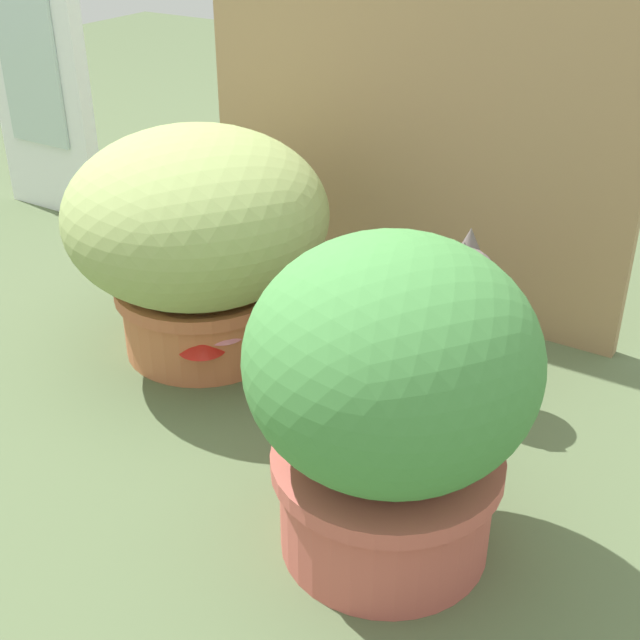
% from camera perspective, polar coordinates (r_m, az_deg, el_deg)
% --- Properties ---
extents(ground_plane, '(6.00, 6.00, 0.00)m').
position_cam_1_polar(ground_plane, '(1.49, -3.90, -5.94)').
color(ground_plane, '#526340').
extents(cardboard_backdrop, '(0.92, 0.03, 0.98)m').
position_cam_1_polar(cardboard_backdrop, '(1.69, 6.15, 16.51)').
color(cardboard_backdrop, tan).
rests_on(cardboard_backdrop, ground).
extents(window_panel_white, '(0.31, 0.05, 0.80)m').
position_cam_1_polar(window_panel_white, '(2.32, -18.45, 16.47)').
color(window_panel_white, white).
rests_on(window_panel_white, ground).
extents(grass_planter, '(0.48, 0.48, 0.43)m').
position_cam_1_polar(grass_planter, '(1.58, -8.12, 5.79)').
color(grass_planter, '#BE6B43').
rests_on(grass_planter, ground).
extents(leafy_planter, '(0.37, 0.37, 0.45)m').
position_cam_1_polar(leafy_planter, '(1.09, 4.70, -5.09)').
color(leafy_planter, '#C45A4F').
rests_on(leafy_planter, ground).
extents(cat, '(0.39, 0.23, 0.32)m').
position_cam_1_polar(cat, '(1.49, 5.73, -0.39)').
color(cat, '#645855').
rests_on(cat, ground).
extents(mushroom_ornament_red, '(0.09, 0.09, 0.11)m').
position_cam_1_polar(mushroom_ornament_red, '(1.53, -7.86, -1.57)').
color(mushroom_ornament_red, silver).
rests_on(mushroom_ornament_red, ground).
extents(mushroom_ornament_pink, '(0.09, 0.09, 0.13)m').
position_cam_1_polar(mushroom_ornament_pink, '(1.54, -6.53, -0.85)').
color(mushroom_ornament_pink, silver).
rests_on(mushroom_ornament_pink, ground).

